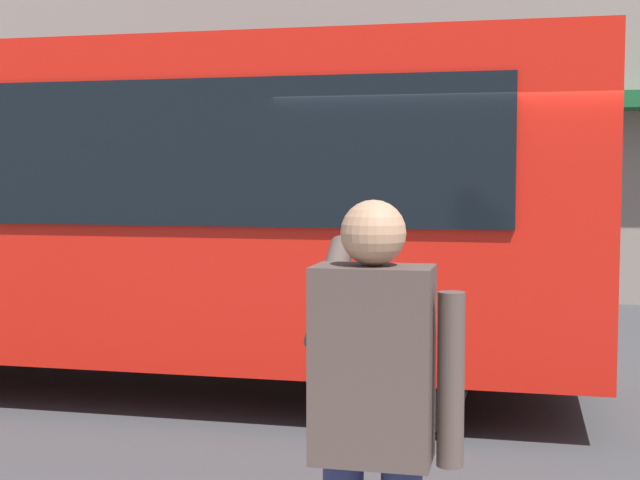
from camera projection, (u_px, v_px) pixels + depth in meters
ground_plane at (454, 403)px, 7.51m from camera, size 60.00×60.00×0.00m
red_bus at (95, 202)px, 8.22m from camera, size 9.05×2.54×3.08m
pedestrian_photographer at (374, 410)px, 2.99m from camera, size 0.53×0.52×1.70m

